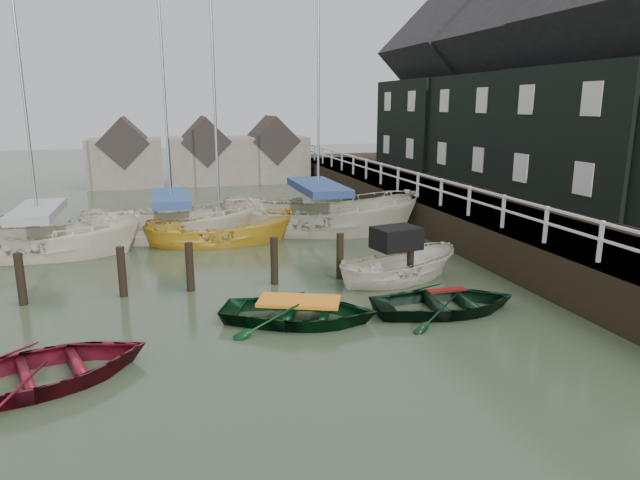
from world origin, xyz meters
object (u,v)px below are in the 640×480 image
object	(u,v)px
rowboat_green	(299,322)
sailboat_d	(318,230)
sailboat_a	(42,254)
sailboat_b	(173,237)
motorboat	(398,278)
sailboat_c	(220,242)
rowboat_dkgreen	(445,312)
rowboat_red	(42,385)

from	to	relation	value
rowboat_green	sailboat_d	world-z (taller)	sailboat_d
sailboat_d	rowboat_green	bearing A→B (deg)	-178.13
rowboat_green	sailboat_d	bearing A→B (deg)	4.00
rowboat_green	sailboat_a	bearing A→B (deg)	62.43
sailboat_b	motorboat	bearing A→B (deg)	-134.44
sailboat_a	sailboat_c	distance (m)	6.18
motorboat	sailboat_a	xyz separation A→B (m)	(-10.76, 6.02, -0.05)
rowboat_green	sailboat_b	size ratio (longest dim) A/B	0.35
motorboat	sailboat_c	distance (m)	7.81
rowboat_dkgreen	sailboat_a	bearing A→B (deg)	55.58
sailboat_a	sailboat_d	bearing A→B (deg)	-78.22
motorboat	sailboat_b	distance (m)	9.84
rowboat_red	rowboat_dkgreen	distance (m)	9.25
rowboat_red	sailboat_c	world-z (taller)	sailboat_c
sailboat_a	sailboat_c	xyz separation A→B (m)	(6.17, 0.30, -0.04)
rowboat_dkgreen	sailboat_d	distance (m)	9.93
rowboat_green	sailboat_c	size ratio (longest dim) A/B	0.35
rowboat_green	motorboat	distance (m)	4.30
rowboat_green	rowboat_dkgreen	size ratio (longest dim) A/B	1.00
rowboat_red	sailboat_d	distance (m)	14.22
rowboat_dkgreen	sailboat_b	xyz separation A→B (m)	(-6.46, 10.26, 0.06)
rowboat_red	sailboat_b	distance (m)	12.06
sailboat_a	sailboat_c	world-z (taller)	sailboat_a
sailboat_c	sailboat_d	bearing A→B (deg)	-75.61
rowboat_green	rowboat_dkgreen	xyz separation A→B (m)	(3.73, -0.31, 0.00)
sailboat_b	sailboat_c	bearing A→B (deg)	-120.05
rowboat_dkgreen	sailboat_d	size ratio (longest dim) A/B	0.29
sailboat_d	sailboat_b	bearing A→B (deg)	106.32
rowboat_red	motorboat	distance (m)	9.91
rowboat_green	sailboat_b	distance (m)	10.31
sailboat_a	sailboat_b	distance (m)	4.72
rowboat_green	sailboat_d	size ratio (longest dim) A/B	0.29
rowboat_green	rowboat_red	bearing A→B (deg)	130.51
rowboat_red	rowboat_green	distance (m)	5.69
sailboat_b	sailboat_d	world-z (taller)	sailboat_d
motorboat	sailboat_c	size ratio (longest dim) A/B	0.39
sailboat_d	motorboat	bearing A→B (deg)	-156.45
sailboat_a	sailboat_b	world-z (taller)	sailboat_a
sailboat_c	sailboat_d	world-z (taller)	sailboat_d
sailboat_a	sailboat_b	xyz separation A→B (m)	(4.46, 1.54, -0.00)
sailboat_c	sailboat_d	size ratio (longest dim) A/B	0.83
sailboat_c	rowboat_green	bearing A→B (deg)	-171.18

